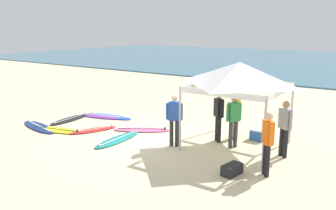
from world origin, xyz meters
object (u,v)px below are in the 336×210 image
(gear_bag_near_tent, at_px, (232,169))
(cooler_box, at_px, (258,135))
(surfboard_black, at_px, (70,119))
(surfboard_yellow, at_px, (56,130))
(surfboard_purple, at_px, (104,116))
(person_grey, at_px, (285,125))
(surfboard_teal, at_px, (117,139))
(surfboard_navy, at_px, (39,127))
(surfboard_pink, at_px, (142,130))
(person_orange, at_px, (268,139))
(surfboard_red, at_px, (93,130))
(person_yellow, at_px, (236,111))
(person_green, at_px, (234,118))
(person_black, at_px, (219,113))
(canopy_tent, at_px, (239,74))
(surfboard_blue, at_px, (109,116))
(person_blue, at_px, (174,117))

(gear_bag_near_tent, bearing_deg, cooler_box, 97.76)
(surfboard_black, distance_m, gear_bag_near_tent, 7.99)
(surfboard_black, distance_m, surfboard_yellow, 1.56)
(surfboard_black, xyz_separation_m, surfboard_yellow, (0.79, -1.35, -0.00))
(surfboard_purple, relative_size, person_grey, 1.38)
(surfboard_teal, bearing_deg, surfboard_navy, -171.47)
(surfboard_purple, distance_m, surfboard_navy, 2.73)
(surfboard_pink, relative_size, surfboard_yellow, 0.88)
(surfboard_pink, distance_m, person_orange, 5.43)
(surfboard_red, bearing_deg, gear_bag_near_tent, -7.17)
(person_orange, bearing_deg, person_yellow, 127.65)
(surfboard_purple, xyz_separation_m, person_yellow, (5.85, 0.50, 0.95))
(surfboard_pink, height_order, gear_bag_near_tent, gear_bag_near_tent)
(surfboard_black, relative_size, gear_bag_near_tent, 3.60)
(surfboard_black, xyz_separation_m, person_green, (7.03, 0.67, 0.95))
(person_black, xyz_separation_m, gear_bag_near_tent, (1.51, -2.24, -0.85))
(surfboard_red, xyz_separation_m, surfboard_purple, (-1.09, 1.68, -0.00))
(canopy_tent, height_order, surfboard_blue, canopy_tent)
(cooler_box, bearing_deg, surfboard_teal, -145.46)
(surfboard_yellow, height_order, person_orange, person_orange)
(canopy_tent, xyz_separation_m, person_yellow, (-0.38, 0.81, -1.40))
(surfboard_navy, relative_size, person_blue, 1.42)
(surfboard_red, height_order, surfboard_pink, same)
(canopy_tent, xyz_separation_m, person_orange, (1.53, -1.66, -1.40))
(surfboard_red, bearing_deg, person_yellow, 24.52)
(surfboard_yellow, height_order, cooler_box, cooler_box)
(canopy_tent, height_order, person_grey, canopy_tent)
(person_green, relative_size, cooler_box, 3.42)
(person_yellow, distance_m, cooler_box, 1.10)
(person_yellow, bearing_deg, person_grey, -24.52)
(cooler_box, bearing_deg, person_black, -140.06)
(surfboard_pink, distance_m, surfboard_navy, 4.05)
(surfboard_navy, height_order, person_grey, person_grey)
(surfboard_pink, relative_size, surfboard_purple, 0.89)
(surfboard_blue, distance_m, surfboard_navy, 2.92)
(surfboard_blue, relative_size, surfboard_yellow, 0.96)
(canopy_tent, bearing_deg, surfboard_blue, 175.74)
(surfboard_yellow, height_order, person_grey, person_grey)
(gear_bag_near_tent, xyz_separation_m, cooler_box, (-0.43, 3.15, 0.06))
(surfboard_pink, xyz_separation_m, person_black, (2.91, 0.45, 0.95))
(person_yellow, xyz_separation_m, person_orange, (1.91, -2.47, 0.00))
(person_grey, height_order, person_blue, same)
(person_grey, distance_m, gear_bag_near_tent, 2.34)
(canopy_tent, bearing_deg, person_orange, -47.39)
(canopy_tent, xyz_separation_m, surfboard_pink, (-3.64, -0.32, -2.35))
(person_yellow, bearing_deg, gear_bag_near_tent, -68.39)
(surfboard_red, bearing_deg, surfboard_black, 163.76)
(surfboard_blue, xyz_separation_m, gear_bag_near_tent, (6.86, -2.57, 0.10))
(gear_bag_near_tent, bearing_deg, surfboard_yellow, -179.75)
(canopy_tent, bearing_deg, gear_bag_near_tent, -69.73)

